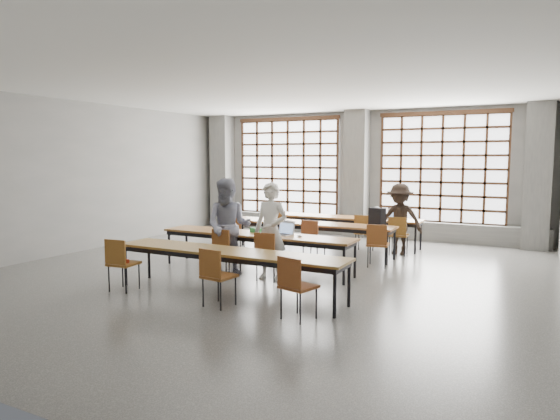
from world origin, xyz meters
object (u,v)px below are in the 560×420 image
Objects in this scene: chair_near_mid at (216,271)px; student_back at (400,219)px; chair_back_mid at (364,229)px; chair_near_right at (295,281)px; student_female at (229,227)px; green_box at (256,230)px; chair_front_left at (225,247)px; desk_row_a at (341,219)px; laptop_front at (284,231)px; student_male at (271,231)px; chair_back_right at (398,232)px; chair_mid_centre at (312,236)px; laptop_back at (395,216)px; chair_back_left at (280,224)px; plastic_bag at (376,212)px; chair_mid_left at (234,230)px; backpack at (377,217)px; chair_front_right at (268,251)px; desk_row_c at (256,237)px; mouse at (300,236)px; red_pouch at (124,261)px; chair_mid_right at (377,241)px; chair_near_left at (120,259)px; phone at (261,234)px.

student_back is at bearing 75.38° from chair_near_mid.
chair_near_right is at bearing -82.18° from chair_back_mid.
green_box is at bearing 47.97° from student_female.
chair_front_left is 0.39m from student_female.
laptop_front is (0.09, -3.29, 0.13)m from desk_row_a.
chair_front_left is at bearing -170.87° from student_male.
chair_back_right is 2.05m from chair_mid_centre.
chair_back_left is at bearing -164.90° from laptop_back.
student_back is 0.89m from plastic_bag.
plastic_bag reaches higher than chair_back_left.
student_male reaches higher than chair_mid_left.
chair_front_right is at bearing -94.41° from backpack.
chair_back_right and chair_front_left have the same top height.
chair_front_right reaches higher than desk_row_c.
mouse is at bearing -1.21° from desk_row_c.
chair_front_left is at bearing -115.04° from chair_back_mid.
student_female is at bearing 63.57° from red_pouch.
chair_near_right is (1.51, -5.77, -0.13)m from desk_row_a.
chair_front_left reaches higher than red_pouch.
chair_front_right is at bearing -125.73° from chair_mid_right.
chair_mid_centre is (-0.68, -1.43, 0.00)m from chair_back_mid.
mouse is at bearing 25.86° from chair_front_left.
mouse is (0.35, 0.61, 0.21)m from chair_front_right.
backpack is at bearing 65.40° from student_male.
student_back reaches higher than chair_near_left.
green_box reaches higher than phone.
chair_mid_right reaches higher than mouse.
chair_near_right is at bearing -37.22° from chair_front_left.
mouse is (1.26, 0.61, 0.21)m from chair_front_left.
laptop_front is at bearing -60.87° from chair_back_left.
chair_mid_right is (0.74, -1.42, 0.00)m from chair_back_mid.
green_box is at bearing 132.66° from chair_front_right.
chair_mid_left is at bearing 92.80° from chair_near_left.
student_male is 8.78× the size of red_pouch.
red_pouch is (-1.79, -1.80, -0.38)m from student_male.
student_back is 3.17m from laptop_front.
laptop_front reaches higher than phone.
laptop_front reaches higher than mouse.
student_male is at bearing -127.66° from chair_mid_right.
chair_mid_left is at bearing 137.82° from student_male.
student_male is 4.39× the size of backpack.
mouse is at bearing -96.96° from plastic_bag.
chair_back_right is at bearing 35.24° from student_female.
green_box is at bearing 65.20° from chair_near_left.
chair_back_left is 3.08m from phone.
phone is (1.55, -1.45, 0.20)m from chair_mid_left.
desk_row_a is at bearing 93.64° from chair_mid_centre.
chair_back_mid is 0.85m from student_back.
chair_front_left is (-0.31, -0.63, -0.13)m from desk_row_c.
chair_near_left is 3.08× the size of plastic_bag.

